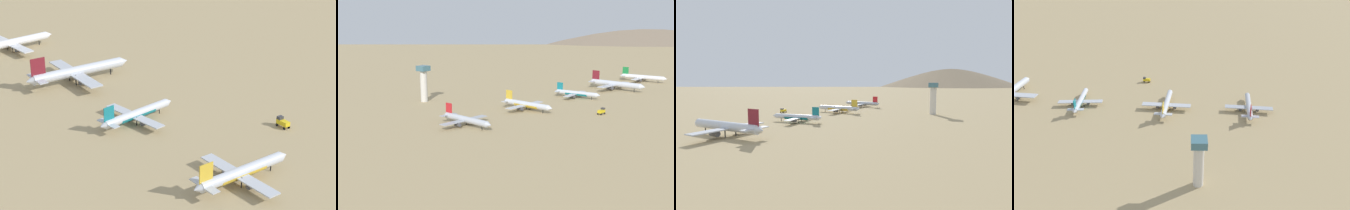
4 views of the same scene
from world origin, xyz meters
TOP-DOWN VIEW (x-y plane):
  - ground_plane at (0.00, 0.00)m, footprint 1800.00×1800.00m
  - parked_jet_1 at (-7.37, -56.83)m, footprint 39.54×32.18m
  - parked_jet_2 at (-3.04, 1.12)m, footprint 36.28×29.45m
  - parked_jet_3 at (4.84, 52.91)m, footprint 50.55×41.22m
  - parked_jet_4 at (5.70, 112.49)m, footprint 44.04×35.66m
  - service_truck at (35.50, -38.78)m, footprint 3.28×5.45m

SIDE VIEW (x-z plane):
  - ground_plane at x=0.00m, z-range 0.00..0.00m
  - service_truck at x=35.50m, z-range 0.13..4.03m
  - parked_jet_2 at x=-3.04m, z-range -1.75..8.71m
  - parked_jet_1 at x=-7.37m, z-range -1.91..9.49m
  - parked_jet_4 at x=5.70m, z-range -2.08..10.66m
  - parked_jet_3 at x=4.84m, z-range -2.38..12.20m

